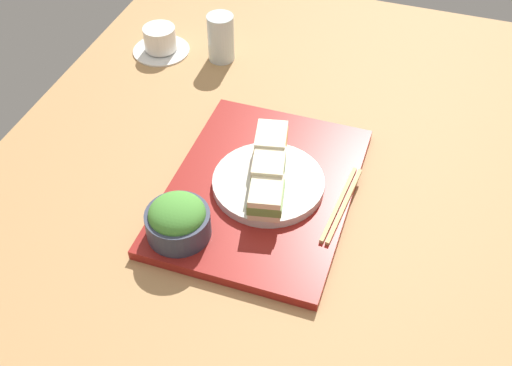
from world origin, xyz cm
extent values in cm
cube|color=tan|center=(0.00, 0.00, -1.50)|extent=(140.00, 100.00, 3.00)
cube|color=maroon|center=(-5.70, -3.56, 0.97)|extent=(42.64, 31.89, 1.93)
cylinder|color=silver|center=(-5.43, -4.75, 2.77)|extent=(20.06, 20.06, 1.68)
cube|color=beige|center=(-11.58, -6.27, 4.23)|extent=(8.27, 6.84, 1.23)
cube|color=#669347|center=(-11.58, -6.27, 5.78)|extent=(8.36, 7.18, 1.88)
cube|color=beige|center=(-11.58, -6.27, 7.34)|extent=(8.27, 6.84, 1.23)
cube|color=beige|center=(-5.43, -4.75, 4.30)|extent=(8.27, 6.84, 1.38)
cube|color=#669347|center=(-5.43, -4.75, 6.14)|extent=(8.34, 6.89, 2.28)
cube|color=beige|center=(-5.43, -4.75, 7.97)|extent=(8.27, 6.84, 1.38)
cube|color=#EFE5C1|center=(0.72, -3.23, 4.32)|extent=(8.27, 6.84, 1.42)
cube|color=gold|center=(0.72, -3.23, 6.39)|extent=(8.68, 7.01, 2.72)
cube|color=#EFE5C1|center=(0.72, -3.23, 8.47)|extent=(8.27, 6.84, 1.42)
cylinder|color=#33384C|center=(-20.63, 5.99, 4.28)|extent=(10.78, 10.78, 4.70)
ellipsoid|color=#4C9338|center=(-20.63, 5.99, 6.63)|extent=(9.43, 9.43, 5.19)
cube|color=tan|center=(-5.94, -18.79, 2.28)|extent=(18.81, 2.27, 0.70)
cube|color=tan|center=(-5.86, -17.79, 2.28)|extent=(18.81, 2.27, 0.70)
cylinder|color=white|center=(30.59, 33.08, 0.40)|extent=(13.18, 13.18, 0.80)
cylinder|color=white|center=(30.59, 33.08, 3.48)|extent=(7.40, 7.40, 5.35)
cylinder|color=#382111|center=(30.59, 33.08, 5.75)|extent=(6.81, 6.81, 0.40)
torus|color=white|center=(34.89, 33.16, 3.48)|extent=(3.81, 0.86, 3.80)
cylinder|color=silver|center=(32.37, 18.67, 5.42)|extent=(6.01, 6.01, 10.84)
camera|label=1|loc=(-80.56, -27.72, 81.98)|focal=43.87mm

